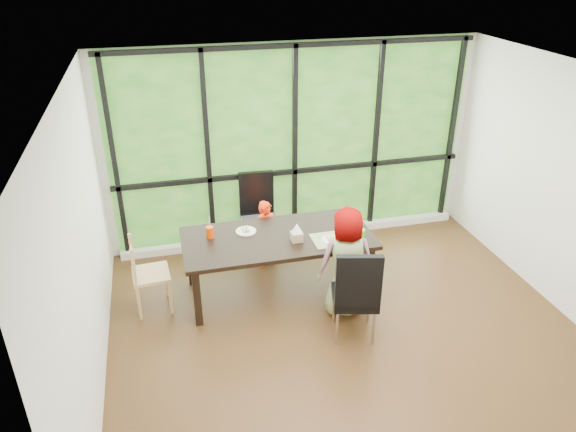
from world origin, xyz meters
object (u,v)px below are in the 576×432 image
object	(u,v)px
orange_cup	(210,232)
tissue_box	(297,236)
chair_window_leather	(259,215)
chair_interior_leather	(355,291)
child_toddler	(267,234)
child_older	(347,262)
plate_far	(246,231)
green_cup	(361,235)
dining_table	(278,264)
plate_near	(331,240)
chair_end_beech	(151,274)

from	to	relation	value
orange_cup	tissue_box	distance (m)	0.99
chair_window_leather	chair_interior_leather	world-z (taller)	same
tissue_box	child_toddler	bearing A→B (deg)	104.02
child_toddler	child_older	size ratio (longest dim) A/B	0.70
tissue_box	plate_far	bearing A→B (deg)	146.36
green_cup	tissue_box	size ratio (longest dim) A/B	1.06
chair_interior_leather	child_older	size ratio (longest dim) A/B	0.84
chair_window_leather	orange_cup	xyz separation A→B (m)	(-0.73, -0.83, 0.28)
dining_table	plate_far	world-z (taller)	plate_far
tissue_box	plate_near	bearing A→B (deg)	-12.99
dining_table	chair_end_beech	distance (m)	1.45
chair_window_leather	chair_end_beech	bearing A→B (deg)	-142.22
chair_end_beech	green_cup	xyz separation A→B (m)	(2.35, -0.34, 0.37)
dining_table	plate_near	bearing A→B (deg)	-22.55
child_toddler	tissue_box	size ratio (longest dim) A/B	7.23
orange_cup	child_older	bearing A→B (deg)	-27.66
child_older	chair_interior_leather	bearing A→B (deg)	85.78
orange_cup	plate_far	bearing A→B (deg)	4.75
chair_interior_leather	chair_end_beech	bearing A→B (deg)	-11.70
chair_interior_leather	orange_cup	distance (m)	1.78
chair_interior_leather	dining_table	bearing A→B (deg)	-44.03
green_cup	orange_cup	bearing A→B (deg)	163.91
chair_interior_leather	plate_near	size ratio (longest dim) A/B	5.01
dining_table	plate_far	size ratio (longest dim) A/B	9.10
plate_far	tissue_box	world-z (taller)	tissue_box
chair_interior_leather	child_toddler	bearing A→B (deg)	-55.06
chair_interior_leather	child_toddler	distance (m)	1.68
green_cup	dining_table	bearing A→B (deg)	160.78
dining_table	green_cup	size ratio (longest dim) A/B	16.36
orange_cup	tissue_box	size ratio (longest dim) A/B	1.09
dining_table	chair_window_leather	xyz separation A→B (m)	(-0.03, 0.99, 0.17)
child_toddler	plate_far	world-z (taller)	child_toddler
chair_interior_leather	tissue_box	xyz separation A→B (m)	(-0.41, 0.81, 0.26)
chair_end_beech	plate_near	bearing A→B (deg)	-101.10
child_toddler	plate_near	bearing A→B (deg)	-75.14
plate_far	plate_near	size ratio (longest dim) A/B	1.11
chair_window_leather	plate_far	bearing A→B (deg)	-107.32
chair_end_beech	tissue_box	size ratio (longest dim) A/B	7.18
plate_near	orange_cup	world-z (taller)	orange_cup
dining_table	chair_interior_leather	world-z (taller)	chair_interior_leather
child_older	tissue_box	distance (m)	0.64
chair_interior_leather	tissue_box	bearing A→B (deg)	-49.20
dining_table	child_older	world-z (taller)	child_older
chair_window_leather	plate_far	world-z (taller)	chair_window_leather
chair_end_beech	orange_cup	size ratio (longest dim) A/B	6.56
chair_window_leather	orange_cup	bearing A→B (deg)	-127.51
chair_window_leather	child_older	world-z (taller)	child_older
chair_end_beech	child_toddler	distance (m)	1.56
green_cup	tissue_box	world-z (taller)	green_cup
dining_table	chair_end_beech	world-z (taller)	chair_end_beech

